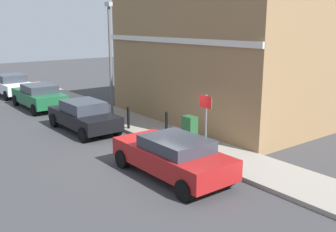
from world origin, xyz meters
name	(u,v)px	position (x,y,z in m)	size (l,w,h in m)	color
ground	(157,161)	(0.00, 0.00, 0.00)	(80.00, 80.00, 0.00)	#38383A
sidewalk	(122,119)	(2.10, 6.00, 0.07)	(2.20, 30.00, 0.15)	gray
corner_building	(222,46)	(6.45, 3.29, 3.73)	(6.60, 10.58, 7.46)	olive
car_red	(173,155)	(-0.50, -1.52, 0.73)	(1.97, 4.42, 1.36)	maroon
car_black	(84,116)	(-0.33, 5.30, 0.73)	(1.88, 4.27, 1.41)	black
car_green	(39,96)	(-0.26, 11.34, 0.75)	(1.94, 4.47, 1.43)	#195933
car_white	(11,85)	(-0.28, 16.67, 0.75)	(2.05, 4.51, 1.46)	silver
utility_cabinet	(190,131)	(1.90, 0.43, 0.68)	(0.46, 0.61, 1.15)	#1E4C28
bollard_near_cabinet	(166,122)	(2.00, 2.08, 0.70)	(0.14, 0.14, 1.04)	black
bollard_far_kerb	(128,117)	(1.25, 3.98, 0.70)	(0.14, 0.14, 1.04)	black
street_sign	(206,117)	(1.30, -1.11, 1.66)	(0.08, 0.60, 2.30)	#59595B
lamppost	(110,55)	(1.84, 6.52, 3.30)	(0.20, 0.44, 5.72)	#59595B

